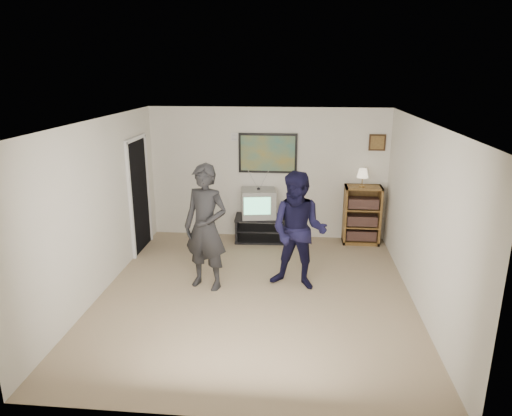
% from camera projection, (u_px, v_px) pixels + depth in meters
% --- Properties ---
extents(room_shell, '(4.51, 5.00, 2.51)m').
position_uv_depth(room_shell, '(258.00, 206.00, 6.64)').
color(room_shell, '#8C7359').
rests_on(room_shell, ground).
extents(media_stand, '(0.99, 0.58, 0.48)m').
position_uv_depth(media_stand, '(261.00, 228.00, 8.73)').
color(media_stand, black).
rests_on(media_stand, room_shell).
extents(crt_television, '(0.70, 0.62, 0.53)m').
position_uv_depth(crt_television, '(259.00, 203.00, 8.59)').
color(crt_television, gray).
rests_on(crt_television, media_stand).
extents(bookshelf, '(0.67, 0.38, 1.10)m').
position_uv_depth(bookshelf, '(362.00, 215.00, 8.52)').
color(bookshelf, '#513818').
rests_on(bookshelf, room_shell).
extents(table_lamp, '(0.21, 0.21, 0.34)m').
position_uv_depth(table_lamp, '(362.00, 178.00, 8.28)').
color(table_lamp, '#FFE9C1').
rests_on(table_lamp, bookshelf).
extents(person_tall, '(0.79, 0.64, 1.88)m').
position_uv_depth(person_tall, '(206.00, 228.00, 6.66)').
color(person_tall, black).
rests_on(person_tall, room_shell).
extents(person_short, '(1.00, 0.86, 1.77)m').
position_uv_depth(person_short, '(298.00, 231.00, 6.66)').
color(person_short, black).
rests_on(person_short, room_shell).
extents(controller_left, '(0.03, 0.11, 0.03)m').
position_uv_depth(controller_left, '(211.00, 201.00, 6.79)').
color(controller_left, white).
rests_on(controller_left, person_tall).
extents(controller_right, '(0.07, 0.12, 0.03)m').
position_uv_depth(controller_right, '(300.00, 219.00, 6.81)').
color(controller_right, white).
rests_on(controller_right, person_short).
extents(poster, '(1.10, 0.03, 0.75)m').
position_uv_depth(poster, '(268.00, 153.00, 8.55)').
color(poster, black).
rests_on(poster, room_shell).
extents(air_vent, '(0.28, 0.02, 0.14)m').
position_uv_depth(air_vent, '(239.00, 137.00, 8.52)').
color(air_vent, white).
rests_on(air_vent, room_shell).
extents(small_picture, '(0.30, 0.03, 0.30)m').
position_uv_depth(small_picture, '(377.00, 143.00, 8.31)').
color(small_picture, black).
rests_on(small_picture, room_shell).
extents(doorway, '(0.03, 0.85, 2.00)m').
position_uv_depth(doorway, '(139.00, 196.00, 8.10)').
color(doorway, black).
rests_on(doorway, room_shell).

